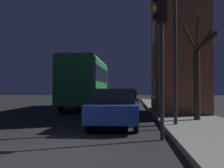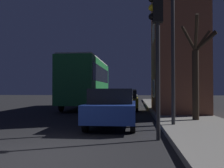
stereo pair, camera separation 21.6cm
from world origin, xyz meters
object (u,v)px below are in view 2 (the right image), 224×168
Objects in this scene: traffic_light at (157,34)px; car_mid_lane at (126,100)px; car_near_lane at (113,107)px; bare_tree at (197,72)px; car_far_lane at (129,96)px; bus at (87,80)px.

traffic_light is 10.95m from car_mid_lane.
bare_tree is at bearing 17.58° from car_near_lane.
car_far_lane is at bearing 93.73° from traffic_light.
traffic_light is 1.01× the size of car_near_lane.
traffic_light reaches higher than car_far_lane.
traffic_light is at bearing -86.27° from car_far_lane.
car_far_lane is at bearing 66.20° from bus.
traffic_light is 1.00× the size of bare_tree.
bus is (-4.56, 12.26, -0.88)m from traffic_light.
car_mid_lane is (3.21, -1.67, -1.54)m from bus.
car_near_lane is at bearing -162.42° from bare_tree.
bare_tree reaches higher than traffic_light.
traffic_light is 0.47× the size of bus.
bus is at bearing -113.80° from car_far_lane.
car_far_lane is (0.29, 17.14, -0.03)m from car_near_lane.
traffic_light is at bearing -118.86° from bare_tree.
bare_tree is at bearing 61.14° from traffic_light.
car_near_lane is at bearing -72.87° from bus.
bare_tree is 1.04× the size of car_far_lane.
car_near_lane is (-1.57, 2.55, -2.36)m from traffic_light.
car_near_lane is (-3.61, -1.14, -1.48)m from bare_tree.
traffic_light reaches higher than car_mid_lane.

